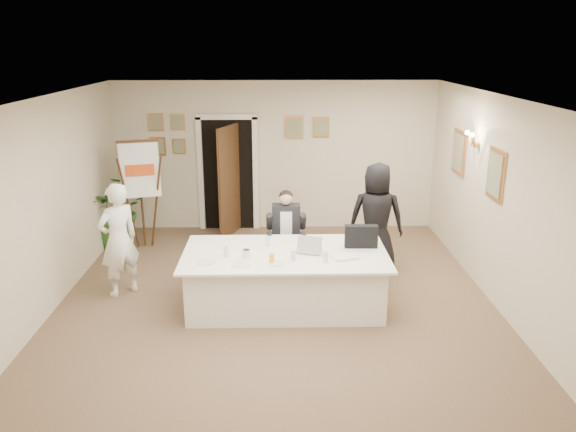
% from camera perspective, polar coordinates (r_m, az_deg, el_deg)
% --- Properties ---
extents(floor, '(7.00, 7.00, 0.00)m').
position_cam_1_polar(floor, '(7.75, -1.21, -9.28)').
color(floor, brown).
rests_on(floor, ground).
extents(ceiling, '(6.00, 7.00, 0.02)m').
position_cam_1_polar(ceiling, '(6.96, -1.35, 11.80)').
color(ceiling, white).
rests_on(ceiling, wall_back).
extents(wall_back, '(6.00, 0.10, 2.80)m').
position_cam_1_polar(wall_back, '(10.63, -1.27, 6.08)').
color(wall_back, beige).
rests_on(wall_back, floor).
extents(wall_front, '(6.00, 0.10, 2.80)m').
position_cam_1_polar(wall_front, '(4.00, -1.31, -13.76)').
color(wall_front, beige).
rests_on(wall_front, floor).
extents(wall_left, '(0.10, 7.00, 2.80)m').
position_cam_1_polar(wall_left, '(7.84, -23.79, 0.50)').
color(wall_left, beige).
rests_on(wall_left, floor).
extents(wall_right, '(0.10, 7.00, 2.80)m').
position_cam_1_polar(wall_right, '(7.82, 21.28, 0.77)').
color(wall_right, beige).
rests_on(wall_right, floor).
extents(doorway, '(1.14, 0.86, 2.20)m').
position_cam_1_polar(doorway, '(10.57, -6.05, 3.94)').
color(doorway, black).
rests_on(doorway, floor).
extents(pictures_back_wall, '(3.40, 0.06, 0.80)m').
position_cam_1_polar(pictures_back_wall, '(10.56, -5.68, 8.40)').
color(pictures_back_wall, '#BB7C40').
rests_on(pictures_back_wall, wall_back).
extents(pictures_right_wall, '(0.06, 2.20, 0.80)m').
position_cam_1_polar(pictures_right_wall, '(8.82, 18.48, 5.18)').
color(pictures_right_wall, '#BB7C40').
rests_on(pictures_right_wall, wall_right).
extents(wall_sconce, '(0.20, 0.30, 0.24)m').
position_cam_1_polar(wall_sconce, '(8.73, 18.26, 7.43)').
color(wall_sconce, '#B8843B').
rests_on(wall_sconce, wall_right).
extents(conference_table, '(2.73, 1.45, 0.78)m').
position_cam_1_polar(conference_table, '(7.65, -0.29, -6.40)').
color(conference_table, white).
rests_on(conference_table, floor).
extents(seated_man, '(0.60, 0.64, 1.36)m').
position_cam_1_polar(seated_man, '(8.55, -0.19, -1.74)').
color(seated_man, black).
rests_on(seated_man, floor).
extents(flip_chart, '(0.68, 0.49, 1.87)m').
position_cam_1_polar(flip_chart, '(9.96, -14.62, 1.58)').
color(flip_chart, '#31220F').
rests_on(flip_chart, floor).
extents(standing_man, '(0.70, 0.70, 1.63)m').
position_cam_1_polar(standing_man, '(8.19, -16.84, -2.34)').
color(standing_man, white).
rests_on(standing_man, floor).
extents(standing_woman, '(0.92, 0.68, 1.72)m').
position_cam_1_polar(standing_woman, '(8.79, 8.96, -0.17)').
color(standing_woman, black).
rests_on(standing_woman, floor).
extents(potted_palm, '(1.50, 1.42, 1.32)m').
position_cam_1_polar(potted_palm, '(10.29, -17.03, 0.68)').
color(potted_palm, '#286220').
rests_on(potted_palm, floor).
extents(laptop, '(0.42, 0.43, 0.28)m').
position_cam_1_polar(laptop, '(7.49, 2.14, -2.64)').
color(laptop, '#B7BABC').
rests_on(laptop, conference_table).
extents(laptop_bag, '(0.45, 0.13, 0.31)m').
position_cam_1_polar(laptop_bag, '(7.70, 7.44, -2.07)').
color(laptop_bag, black).
rests_on(laptop_bag, conference_table).
extents(paper_stack, '(0.38, 0.31, 0.03)m').
position_cam_1_polar(paper_stack, '(7.34, 5.78, -4.16)').
color(paper_stack, white).
rests_on(paper_stack, conference_table).
extents(plate_left, '(0.28, 0.28, 0.01)m').
position_cam_1_polar(plate_left, '(7.24, -8.26, -4.64)').
color(plate_left, white).
rests_on(plate_left, conference_table).
extents(plate_mid, '(0.27, 0.27, 0.01)m').
position_cam_1_polar(plate_mid, '(7.11, -4.75, -4.93)').
color(plate_mid, white).
rests_on(plate_mid, conference_table).
extents(plate_near, '(0.26, 0.26, 0.01)m').
position_cam_1_polar(plate_near, '(7.11, -1.12, -4.87)').
color(plate_near, white).
rests_on(plate_near, conference_table).
extents(glass_a, '(0.07, 0.07, 0.14)m').
position_cam_1_polar(glass_a, '(7.38, -6.31, -3.62)').
color(glass_a, silver).
rests_on(glass_a, conference_table).
extents(glass_b, '(0.08, 0.08, 0.14)m').
position_cam_1_polar(glass_b, '(7.20, 0.54, -4.06)').
color(glass_b, silver).
rests_on(glass_b, conference_table).
extents(glass_c, '(0.08, 0.08, 0.14)m').
position_cam_1_polar(glass_c, '(7.17, 3.83, -4.17)').
color(glass_c, silver).
rests_on(glass_c, conference_table).
extents(glass_d, '(0.08, 0.08, 0.14)m').
position_cam_1_polar(glass_d, '(7.72, -2.05, -2.58)').
color(glass_d, silver).
rests_on(glass_d, conference_table).
extents(oj_glass, '(0.08, 0.08, 0.13)m').
position_cam_1_polar(oj_glass, '(7.12, -1.67, -4.34)').
color(oj_glass, '#FFB315').
rests_on(oj_glass, conference_table).
extents(steel_jug, '(0.12, 0.12, 0.11)m').
position_cam_1_polar(steel_jug, '(7.33, -4.26, -3.84)').
color(steel_jug, silver).
rests_on(steel_jug, conference_table).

